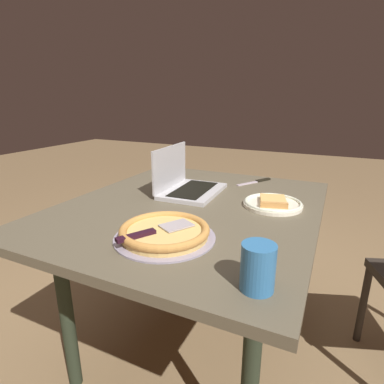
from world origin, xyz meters
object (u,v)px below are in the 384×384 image
(dining_table, at_px, (191,223))
(pizza_plate, at_px, (273,203))
(pizza_tray, at_px, (165,232))
(table_knife, at_px, (257,181))
(laptop, at_px, (186,184))
(drink_cup, at_px, (258,267))

(dining_table, bearing_deg, pizza_plate, 110.90)
(pizza_tray, bearing_deg, table_knife, 172.85)
(dining_table, xyz_separation_m, pizza_tray, (0.33, 0.06, 0.11))
(laptop, height_order, table_knife, laptop)
(table_knife, height_order, drink_cup, drink_cup)
(pizza_tray, bearing_deg, laptop, -161.51)
(drink_cup, bearing_deg, dining_table, -140.10)
(laptop, bearing_deg, drink_cup, 38.41)
(table_knife, relative_size, drink_cup, 1.79)
(pizza_plate, bearing_deg, table_knife, -156.72)
(laptop, height_order, pizza_tray, laptop)
(dining_table, distance_m, drink_cup, 0.63)
(laptop, relative_size, pizza_tray, 1.04)
(laptop, xyz_separation_m, pizza_tray, (0.47, 0.16, -0.02))
(dining_table, height_order, pizza_tray, pizza_tray)
(table_knife, bearing_deg, dining_table, -19.35)
(laptop, distance_m, table_knife, 0.42)
(drink_cup, bearing_deg, pizza_plate, -172.29)
(dining_table, relative_size, table_knife, 5.86)
(dining_table, bearing_deg, table_knife, 160.65)
(laptop, bearing_deg, pizza_tray, 18.49)
(dining_table, height_order, pizza_plate, pizza_plate)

